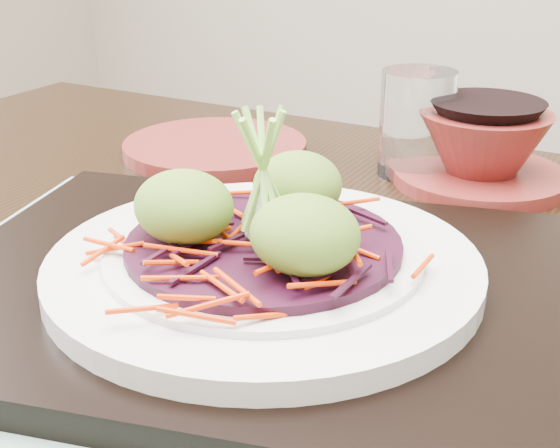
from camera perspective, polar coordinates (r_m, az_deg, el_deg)
The scene contains 11 objects.
dining_table at distance 0.55m, azimuth 3.22°, elevation -15.64°, with size 1.25×0.85×0.77m.
placemat at distance 0.50m, azimuth -1.17°, elevation -6.06°, with size 0.48×0.37×0.00m, color gray.
serving_tray at distance 0.49m, azimuth -1.18°, elevation -4.90°, with size 0.42×0.31×0.02m, color black.
white_plate at distance 0.48m, azimuth -1.19°, elevation -2.99°, with size 0.27×0.27×0.02m.
cabbage_bed at distance 0.48m, azimuth -1.21°, elevation -1.52°, with size 0.17×0.17×0.01m, color #31091C.
carrot_julienne at distance 0.48m, azimuth -1.21°, elevation -0.61°, with size 0.21×0.21×0.01m, color red, non-canonical shape.
guacamole_scoops at distance 0.47m, azimuth -1.27°, elevation 1.13°, with size 0.15×0.13×0.05m.
scallion_garnish at distance 0.46m, azimuth -1.25°, elevation 3.53°, with size 0.06×0.06×0.09m, color #8ED053, non-canonical shape.
terracotta_side_plate at distance 0.80m, azimuth -4.77°, elevation 5.61°, with size 0.19×0.19×0.01m, color maroon.
water_glass at distance 0.74m, azimuth 9.96°, elevation 7.25°, with size 0.07×0.07×0.10m, color white.
terracotta_bowl_set at distance 0.73m, azimuth 14.58°, elevation 5.14°, with size 0.20×0.20×0.07m.
Camera 1 is at (0.29, -0.41, 1.01)m, focal length 50.00 mm.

